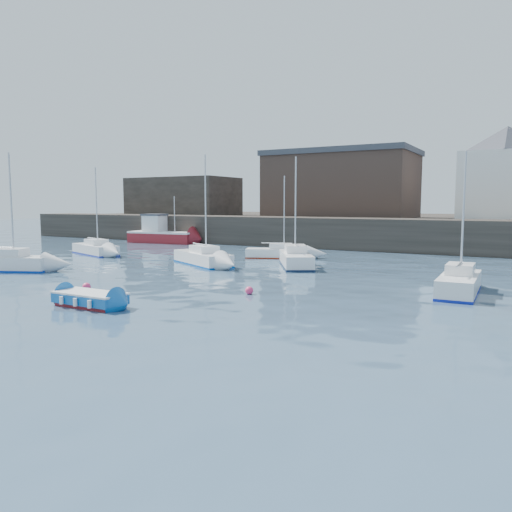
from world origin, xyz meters
The scene contains 17 objects.
water centered at (0.00, 0.00, 0.00)m, with size 220.00×220.00×0.00m, color #2D4760.
quay_wall centered at (0.00, 35.00, 1.50)m, with size 90.00×5.00×3.00m, color #28231E.
land_strip centered at (0.00, 53.00, 1.40)m, with size 90.00×32.00×2.80m, color #28231E.
bldg_east_d centered at (11.00, 41.50, 7.36)m, with size 11.14×11.14×8.95m.
warehouse centered at (-6.00, 43.00, 6.62)m, with size 16.40×10.40×7.60m.
bldg_west centered at (-28.00, 42.00, 5.30)m, with size 14.00×8.00×5.00m.
blue_dinghy centered at (-3.08, 2.68, 0.36)m, with size 3.35×1.78×0.64m.
fishing_boat centered at (-23.05, 31.47, 1.01)m, with size 8.13×3.79×5.20m.
sailboat_a centered at (-16.78, 8.12, 0.54)m, with size 6.19×4.14×7.71m.
sailboat_b centered at (-7.35, 17.20, 0.51)m, with size 6.30×4.68×7.87m.
sailboat_c centered at (10.55, 13.78, 0.54)m, with size 1.84×5.36×7.00m.
sailboat_e centered at (-19.73, 18.56, 0.49)m, with size 6.11×3.73×7.50m.
sailboat_f centered at (-1.01, 19.62, 0.54)m, with size 4.67×6.08×7.73m.
sailboat_h centered at (-4.52, 23.81, 0.43)m, with size 5.41×3.50×6.65m.
buoy_near centered at (-6.27, 5.38, 0.00)m, with size 0.43×0.43×0.43m, color #FF376F.
buoy_mid centered at (1.51, 8.60, 0.00)m, with size 0.40×0.40×0.40m, color #FF376F.
buoy_far centered at (-1.68, 19.96, 0.00)m, with size 0.41×0.41×0.41m, color #FF376F.
Camera 1 is at (13.62, -12.44, 4.50)m, focal length 35.00 mm.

